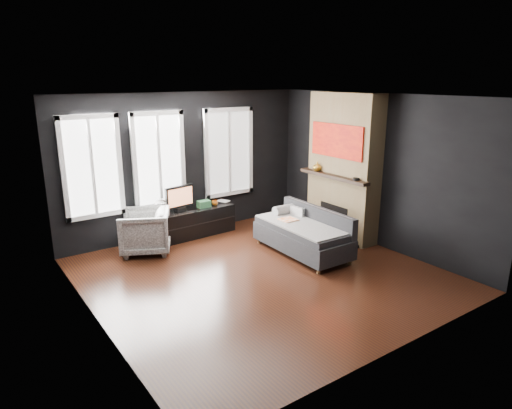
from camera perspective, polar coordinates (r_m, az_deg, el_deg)
floor at (r=7.17m, az=0.73°, el=-8.77°), size 5.00×5.00×0.00m
ceiling at (r=6.52m, az=0.82°, el=13.34°), size 5.00×5.00×0.00m
wall_back at (r=8.82m, az=-8.81°, el=4.96°), size 5.00×0.02×2.70m
wall_left at (r=5.68m, az=-20.14°, el=-1.86°), size 0.02×5.00×2.70m
wall_right at (r=8.40m, az=14.78°, el=4.08°), size 0.02×5.00×2.70m
windows at (r=8.47m, az=-11.76°, el=11.41°), size 4.00×0.16×1.76m
fireplace at (r=8.64m, az=10.90°, el=4.64°), size 0.70×1.62×2.70m
sofa at (r=7.90m, az=5.80°, el=-3.39°), size 0.94×1.84×0.78m
stripe_pillow at (r=8.26m, az=5.18°, el=-1.27°), size 0.11×0.30×0.29m
armchair at (r=8.14m, az=-13.73°, el=-3.02°), size 1.04×1.07×0.83m
media_console at (r=8.87m, az=-7.67°, el=-2.15°), size 1.58×0.56×0.54m
monitor at (r=8.60m, az=-9.53°, el=0.97°), size 0.63×0.23×0.55m
desk_fan at (r=8.46m, az=-11.83°, el=-0.25°), size 0.25×0.25×0.31m
mug at (r=8.94m, az=-5.17°, el=0.28°), size 0.14×0.13×0.12m
book at (r=9.11m, az=-4.51°, el=1.00°), size 0.18×0.08×0.25m
storage_box at (r=8.83m, az=-6.54°, el=0.07°), size 0.24×0.16×0.13m
mantel_vase at (r=8.79m, az=7.64°, el=4.73°), size 0.21×0.21×0.17m
mantel_clock at (r=8.12m, az=12.40°, el=3.12°), size 0.15×0.15×0.04m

